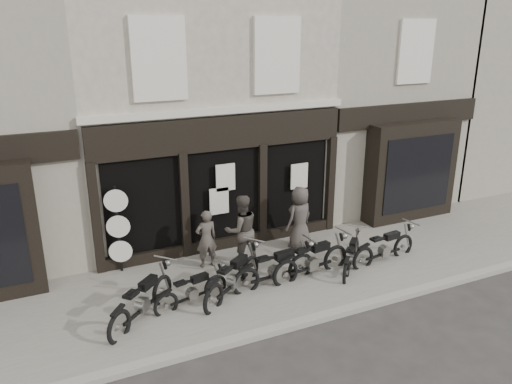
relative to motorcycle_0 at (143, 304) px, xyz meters
name	(u,v)px	position (x,y,z in m)	size (l,w,h in m)	color
ground_plane	(270,299)	(2.94, -0.32, -0.44)	(90.00, 90.00, 0.00)	#2D2B28
pavement	(255,280)	(2.94, 0.58, -0.38)	(30.00, 4.20, 0.12)	slate
kerb	(296,324)	(2.94, -1.57, -0.38)	(30.00, 0.25, 0.13)	gray
central_building	(188,95)	(2.94, 5.63, 3.64)	(7.30, 6.22, 8.34)	#B8AE9E
neighbour_right	(356,87)	(9.29, 5.58, 3.60)	(5.60, 6.73, 8.34)	gray
filler_right	(512,76)	(17.44, 5.68, 3.66)	(11.00, 6.00, 8.20)	gray
motorcycle_0	(143,304)	(0.00, 0.00, 0.00)	(1.88, 1.78, 1.11)	black
motorcycle_1	(192,293)	(1.16, 0.12, -0.08)	(1.89, 0.73, 0.92)	black
motorcycle_2	(233,280)	(2.18, 0.13, 0.01)	(2.05, 1.61, 1.13)	black
motorcycle_3	(275,271)	(3.30, 0.14, 0.00)	(2.32, 0.63, 1.11)	black
motorcycle_4	(312,263)	(4.35, 0.15, 0.00)	(2.34, 0.66, 1.12)	black
motorcycle_5	(351,258)	(5.49, 0.06, -0.06)	(1.59, 1.60, 0.97)	black
motorcycle_6	(384,250)	(6.55, 0.04, -0.02)	(2.20, 0.61, 1.05)	black
man_left	(206,239)	(2.07, 1.71, 0.46)	(0.57, 0.38, 1.57)	#453F39
man_centre	(241,230)	(2.98, 1.49, 0.64)	(0.93, 0.73, 1.92)	#413B34
man_right	(300,218)	(4.87, 1.75, 0.58)	(0.88, 0.57, 1.80)	#423B37
advert_sign_post	(119,233)	(-0.02, 2.37, 0.74)	(0.58, 0.38, 2.43)	black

